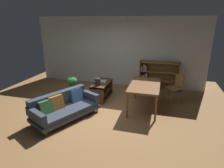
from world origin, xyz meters
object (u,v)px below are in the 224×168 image
Objects in this scene: media_console at (102,90)px; dining_chair_near at (176,87)px; bookshelf at (156,76)px; open_laptop at (101,81)px; dining_table at (145,87)px; fabric_couch at (64,106)px; potted_floor_plant at (72,87)px; desk_speaker at (98,82)px.

dining_chair_near is (2.41, 0.35, 0.25)m from media_console.
bookshelf is at bearing 122.20° from dining_chair_near.
dining_table reaches higher than open_laptop.
media_console is 2.26m from bookshelf.
potted_floor_plant is (-0.41, 1.33, 0.08)m from fabric_couch.
dining_table is at bearing -4.25° from potted_floor_plant.
dining_table is at bearing -16.66° from media_console.
bookshelf reaches higher than desk_speaker.
bookshelf is at bearing 52.57° from fabric_couch.
fabric_couch reaches higher than open_laptop.
potted_floor_plant is (-0.97, -0.26, 0.14)m from media_console.
potted_floor_plant is at bearing 175.75° from dining_table.
dining_chair_near reaches higher than desk_speaker.
open_laptop is at bearing -174.99° from dining_chair_near.
media_console is 1.62m from dining_table.
desk_speaker reaches higher than fabric_couch.
open_laptop is at bearing 159.52° from dining_table.
media_console is 1.44× the size of potted_floor_plant.
potted_floor_plant is at bearing -148.14° from bookshelf.
potted_floor_plant is at bearing -169.65° from dining_chair_near.
fabric_couch is 2.23× the size of dining_chair_near.
dining_chair_near reaches higher than fabric_couch.
open_laptop is at bearing 74.06° from fabric_couch.
desk_speaker is at bearing -165.82° from dining_chair_near.
open_laptop is 1.00m from potted_floor_plant.
desk_speaker reaches higher than open_laptop.
fabric_couch is 1.36× the size of bookshelf.
media_console is at bearing -62.90° from open_laptop.
dining_table is 1.01× the size of bookshelf.
open_laptop is 2.22m from bookshelf.
potted_floor_plant is at bearing 179.87° from desk_speaker.
desk_speaker is 1.54m from dining_table.
dining_chair_near reaches higher than dining_table.
dining_table is (1.49, -0.45, 0.43)m from media_console.
dining_chair_near reaches higher than media_console.
fabric_couch is at bearing -127.43° from bookshelf.
fabric_couch is at bearing -146.85° from dining_chair_near.
fabric_couch is 2.58× the size of potted_floor_plant.
potted_floor_plant is (-0.93, 0.00, -0.26)m from desk_speaker.
dining_chair_near is at bearing -57.80° from bookshelf.
desk_speaker is 0.16× the size of dining_table.
open_laptop is at bearing 94.32° from desk_speaker.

